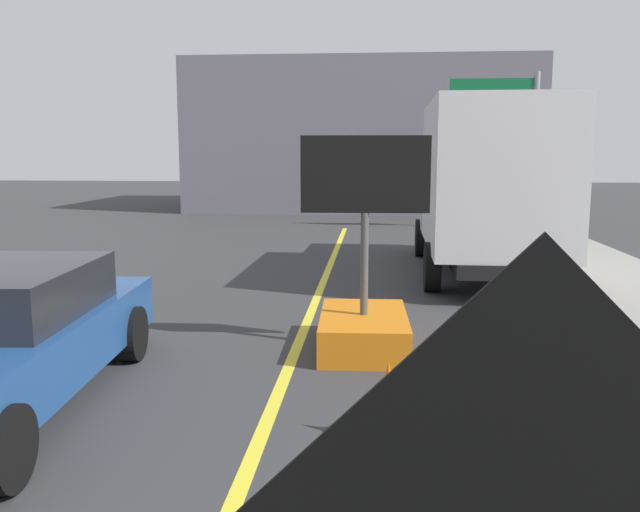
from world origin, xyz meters
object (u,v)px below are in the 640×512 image
Objects in this scene: traffic_cone_mid_lane at (388,401)px; arrow_board_trailer at (364,312)px; box_truck at (486,185)px; highway_guide_sign at (510,123)px.

arrow_board_trailer is at bearing 95.40° from traffic_cone_mid_lane.
traffic_cone_mid_lane is (-2.09, -8.14, -1.50)m from box_truck.
box_truck is at bearing 75.61° from traffic_cone_mid_lane.
box_truck is at bearing 66.48° from arrow_board_trailer.
arrow_board_trailer is 0.41× the size of box_truck.
arrow_board_trailer reaches higher than traffic_cone_mid_lane.
highway_guide_sign reaches higher than box_truck.
box_truck is 1.32× the size of highway_guide_sign.
traffic_cone_mid_lane is at bearing -104.13° from highway_guide_sign.
arrow_board_trailer is 0.54× the size of highway_guide_sign.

